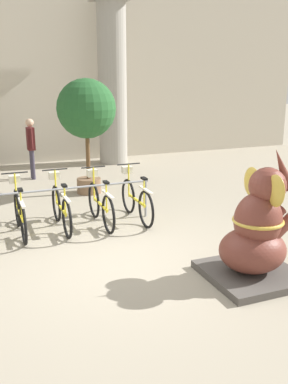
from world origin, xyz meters
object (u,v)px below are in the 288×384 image
Objects in this scene: bicycle_1 at (20,212)px; bicycle_2 at (61,207)px; elephant_statue at (257,235)px; potted_tree at (86,112)px; person_pedestrian at (31,143)px; bicycle_4 at (136,199)px; bicycle_3 at (100,203)px.

bicycle_1 is 0.75m from bicycle_2.
elephant_statue is (2.15, -3.03, 0.21)m from bicycle_2.
elephant_statue is 0.69× the size of potted_tree.
person_pedestrian is (0.07, 4.33, 0.57)m from bicycle_2.
bicycle_4 is 0.91× the size of elephant_statue.
bicycle_2 and bicycle_4 have the same top height.
bicycle_1 is 1.49m from bicycle_3.
person_pedestrian reaches higher than bicycle_2.
elephant_statue is at bearing -46.12° from bicycle_1.
elephant_statue is at bearing -77.58° from bicycle_4.
bicycle_4 is at bearing 102.42° from elephant_statue.
bicycle_4 is at bearing -1.11° from bicycle_2.
bicycle_3 is at bearing -99.46° from potted_tree.
elephant_statue reaches higher than bicycle_4.
bicycle_1 is 2.24m from bicycle_4.
elephant_statue is 1.13× the size of person_pedestrian.
bicycle_2 is 1.49m from bicycle_4.
bicycle_1 is at bearing 178.61° from bicycle_3.
person_pedestrian is (-2.09, 7.36, 0.36)m from elephant_statue.
bicycle_2 is 0.62× the size of potted_tree.
person_pedestrian is at bearing 98.81° from bicycle_3.
bicycle_1 is 0.62× the size of potted_tree.
bicycle_4 is (0.75, 0.02, 0.00)m from bicycle_3.
bicycle_4 is (2.24, -0.01, 0.00)m from bicycle_1.
person_pedestrian reaches higher than bicycle_1.
potted_tree reaches higher than bicycle_3.
bicycle_2 is 4.37m from person_pedestrian.
bicycle_4 is at bearing -0.34° from bicycle_1.
person_pedestrian is at bearing 89.13° from bicycle_2.
person_pedestrian is (-1.43, 4.36, 0.57)m from bicycle_4.
bicycle_1 is 3.35m from potted_tree.
bicycle_3 is 3.30m from elephant_statue.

